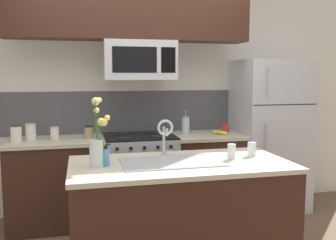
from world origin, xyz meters
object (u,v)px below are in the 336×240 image
(microwave, at_px, (139,61))
(coffee_tin, at_px, (226,128))
(sink_faucet, at_px, (165,133))
(dish_soap_bottle, at_px, (106,157))
(storage_jar_short, at_px, (55,133))
(flower_vase, at_px, (97,145))
(refrigerator, at_px, (268,135))
(storage_jar_medium, at_px, (31,132))
(storage_jar_squat, at_px, (89,132))
(banana_bunch, at_px, (221,132))
(stove_range, at_px, (140,177))
(french_press, at_px, (186,125))
(drinking_glass, at_px, (232,152))
(spare_glass, at_px, (252,149))
(storage_jar_tall, at_px, (16,133))

(microwave, xyz_separation_m, coffee_tin, (1.01, 0.07, -0.76))
(sink_faucet, bearing_deg, dish_soap_bottle, -155.64)
(coffee_tin, xyz_separation_m, dish_soap_bottle, (-1.45, -1.30, 0.01))
(storage_jar_short, bearing_deg, flower_vase, -73.41)
(refrigerator, bearing_deg, microwave, -178.48)
(sink_faucet, bearing_deg, microwave, 92.85)
(storage_jar_medium, bearing_deg, storage_jar_squat, -1.86)
(refrigerator, relative_size, banana_bunch, 9.13)
(stove_range, bearing_deg, french_press, 6.42)
(banana_bunch, bearing_deg, drinking_glass, -107.49)
(banana_bunch, bearing_deg, refrigerator, 7.28)
(french_press, height_order, sink_faucet, sink_faucet)
(storage_jar_short, height_order, coffee_tin, storage_jar_short)
(microwave, relative_size, spare_glass, 6.52)
(microwave, bearing_deg, storage_jar_squat, 176.03)
(refrigerator, bearing_deg, storage_jar_medium, 179.68)
(storage_jar_squat, bearing_deg, banana_bunch, -3.00)
(storage_jar_squat, relative_size, coffee_tin, 1.19)
(storage_jar_squat, xyz_separation_m, french_press, (1.07, 0.04, 0.03))
(dish_soap_bottle, relative_size, drinking_glass, 1.35)
(storage_jar_short, bearing_deg, french_press, 1.86)
(stove_range, distance_m, french_press, 0.77)
(storage_jar_tall, bearing_deg, sink_faucet, -38.01)
(microwave, bearing_deg, spare_glass, -57.00)
(french_press, bearing_deg, flower_vase, -128.21)
(storage_jar_short, bearing_deg, storage_jar_medium, 174.96)
(coffee_tin, bearing_deg, french_press, 178.80)
(sink_faucet, bearing_deg, french_press, 66.11)
(flower_vase, bearing_deg, drinking_glass, 0.39)
(storage_jar_short, bearing_deg, stove_range, -0.92)
(flower_vase, bearing_deg, sink_faucet, 22.06)
(storage_jar_short, distance_m, storage_jar_squat, 0.35)
(banana_bunch, bearing_deg, coffee_tin, 48.79)
(microwave, xyz_separation_m, storage_jar_medium, (-1.12, 0.06, -0.73))
(stove_range, relative_size, spare_glass, 8.14)
(coffee_tin, distance_m, dish_soap_bottle, 1.95)
(french_press, bearing_deg, microwave, -171.37)
(refrigerator, height_order, dish_soap_bottle, refrigerator)
(storage_jar_tall, height_order, banana_bunch, storage_jar_tall)
(microwave, distance_m, sink_faucet, 1.18)
(storage_jar_medium, distance_m, banana_bunch, 2.03)
(sink_faucet, relative_size, flower_vase, 0.61)
(banana_bunch, relative_size, dish_soap_bottle, 1.16)
(stove_range, relative_size, dish_soap_bottle, 5.64)
(storage_jar_squat, bearing_deg, dish_soap_bottle, -85.81)
(sink_faucet, bearing_deg, spare_glass, -11.54)
(refrigerator, relative_size, dish_soap_bottle, 10.56)
(storage_jar_squat, bearing_deg, coffee_tin, 1.26)
(spare_glass, height_order, flower_vase, flower_vase)
(stove_range, height_order, refrigerator, refrigerator)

